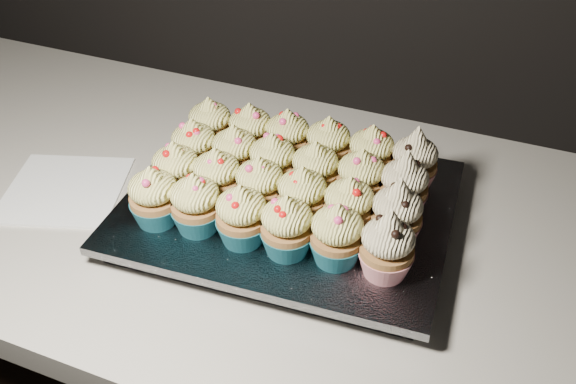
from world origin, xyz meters
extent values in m
cube|color=beige|center=(0.00, 1.70, 0.88)|extent=(2.44, 0.64, 0.04)
cube|color=white|center=(-0.27, 1.63, 0.90)|extent=(0.20, 0.20, 0.00)
cube|color=black|center=(0.05, 1.68, 0.91)|extent=(0.41, 0.32, 0.02)
cube|color=silver|center=(0.05, 1.68, 0.93)|extent=(0.44, 0.35, 0.01)
cone|color=#196777|center=(-0.08, 1.59, 0.95)|extent=(0.06, 0.06, 0.03)
ellipsoid|color=#FFF480|center=(-0.08, 1.59, 0.99)|extent=(0.06, 0.06, 0.04)
cone|color=#FFF480|center=(-0.08, 1.59, 1.01)|extent=(0.03, 0.03, 0.02)
cone|color=#196777|center=(-0.03, 1.59, 0.95)|extent=(0.06, 0.06, 0.03)
ellipsoid|color=#FFF480|center=(-0.03, 1.59, 0.99)|extent=(0.06, 0.06, 0.04)
cone|color=#FFF480|center=(-0.03, 1.59, 1.01)|extent=(0.03, 0.03, 0.02)
cone|color=#196777|center=(0.03, 1.59, 0.95)|extent=(0.06, 0.06, 0.03)
ellipsoid|color=#FFF480|center=(0.03, 1.59, 0.99)|extent=(0.06, 0.06, 0.04)
cone|color=#FFF480|center=(0.03, 1.59, 1.01)|extent=(0.03, 0.03, 0.02)
cone|color=#196777|center=(0.09, 1.60, 0.95)|extent=(0.06, 0.06, 0.03)
ellipsoid|color=#FFF480|center=(0.09, 1.60, 0.99)|extent=(0.06, 0.06, 0.04)
cone|color=#FFF480|center=(0.09, 1.60, 1.01)|extent=(0.03, 0.03, 0.02)
cone|color=#196777|center=(0.15, 1.60, 0.95)|extent=(0.06, 0.06, 0.03)
ellipsoid|color=#FFF480|center=(0.15, 1.60, 0.99)|extent=(0.06, 0.06, 0.04)
cone|color=#FFF480|center=(0.15, 1.60, 1.01)|extent=(0.03, 0.03, 0.02)
cone|color=red|center=(0.21, 1.60, 0.95)|extent=(0.06, 0.06, 0.03)
ellipsoid|color=beige|center=(0.21, 1.60, 0.99)|extent=(0.06, 0.06, 0.04)
cone|color=beige|center=(0.21, 1.60, 1.02)|extent=(0.03, 0.03, 0.03)
cone|color=#196777|center=(-0.09, 1.64, 0.95)|extent=(0.06, 0.06, 0.03)
ellipsoid|color=#FFF480|center=(-0.09, 1.64, 0.99)|extent=(0.06, 0.06, 0.04)
cone|color=#FFF480|center=(-0.09, 1.64, 1.01)|extent=(0.03, 0.03, 0.02)
cone|color=#196777|center=(-0.03, 1.65, 0.95)|extent=(0.06, 0.06, 0.03)
ellipsoid|color=#FFF480|center=(-0.03, 1.65, 0.99)|extent=(0.06, 0.06, 0.04)
cone|color=#FFF480|center=(-0.03, 1.65, 1.01)|extent=(0.03, 0.03, 0.02)
cone|color=#196777|center=(0.03, 1.65, 0.95)|extent=(0.06, 0.06, 0.03)
ellipsoid|color=#FFF480|center=(0.03, 1.65, 0.99)|extent=(0.06, 0.06, 0.04)
cone|color=#FFF480|center=(0.03, 1.65, 1.01)|extent=(0.03, 0.03, 0.02)
cone|color=#196777|center=(0.08, 1.65, 0.95)|extent=(0.06, 0.06, 0.03)
ellipsoid|color=#FFF480|center=(0.08, 1.65, 0.99)|extent=(0.06, 0.06, 0.04)
cone|color=#FFF480|center=(0.08, 1.65, 1.01)|extent=(0.03, 0.03, 0.02)
cone|color=#196777|center=(0.14, 1.66, 0.95)|extent=(0.06, 0.06, 0.03)
ellipsoid|color=#FFF480|center=(0.14, 1.66, 0.99)|extent=(0.06, 0.06, 0.04)
cone|color=#FFF480|center=(0.14, 1.66, 1.01)|extent=(0.03, 0.03, 0.02)
cone|color=red|center=(0.20, 1.66, 0.95)|extent=(0.06, 0.06, 0.03)
ellipsoid|color=beige|center=(0.20, 1.66, 0.99)|extent=(0.06, 0.06, 0.04)
cone|color=beige|center=(0.20, 1.66, 1.02)|extent=(0.03, 0.03, 0.03)
cone|color=#196777|center=(-0.09, 1.70, 0.95)|extent=(0.06, 0.06, 0.03)
ellipsoid|color=#FFF480|center=(-0.09, 1.70, 0.99)|extent=(0.06, 0.06, 0.04)
cone|color=#FFF480|center=(-0.09, 1.70, 1.01)|extent=(0.03, 0.03, 0.02)
cone|color=#196777|center=(-0.03, 1.71, 0.95)|extent=(0.06, 0.06, 0.03)
ellipsoid|color=#FFF480|center=(-0.03, 1.71, 0.99)|extent=(0.06, 0.06, 0.04)
cone|color=#FFF480|center=(-0.03, 1.71, 1.01)|extent=(0.03, 0.03, 0.02)
cone|color=#196777|center=(0.02, 1.71, 0.95)|extent=(0.06, 0.06, 0.03)
ellipsoid|color=#FFF480|center=(0.02, 1.71, 0.99)|extent=(0.06, 0.06, 0.04)
cone|color=#FFF480|center=(0.02, 1.71, 1.01)|extent=(0.03, 0.03, 0.02)
cone|color=#196777|center=(0.08, 1.71, 0.95)|extent=(0.06, 0.06, 0.03)
ellipsoid|color=#FFF480|center=(0.08, 1.71, 0.99)|extent=(0.06, 0.06, 0.04)
cone|color=#FFF480|center=(0.08, 1.71, 1.01)|extent=(0.03, 0.03, 0.02)
cone|color=#196777|center=(0.14, 1.72, 0.95)|extent=(0.06, 0.06, 0.03)
ellipsoid|color=#FFF480|center=(0.14, 1.72, 0.99)|extent=(0.06, 0.06, 0.04)
cone|color=#FFF480|center=(0.14, 1.72, 1.01)|extent=(0.03, 0.03, 0.02)
cone|color=red|center=(0.20, 1.72, 0.95)|extent=(0.06, 0.06, 0.03)
ellipsoid|color=beige|center=(0.20, 1.72, 0.99)|extent=(0.06, 0.06, 0.04)
cone|color=beige|center=(0.20, 1.72, 1.02)|extent=(0.03, 0.03, 0.03)
cone|color=#196777|center=(-0.10, 1.76, 0.95)|extent=(0.06, 0.06, 0.03)
ellipsoid|color=#FFF480|center=(-0.10, 1.76, 0.99)|extent=(0.06, 0.06, 0.04)
cone|color=#FFF480|center=(-0.10, 1.76, 1.01)|extent=(0.03, 0.03, 0.02)
cone|color=#196777|center=(-0.04, 1.77, 0.95)|extent=(0.06, 0.06, 0.03)
ellipsoid|color=#FFF480|center=(-0.04, 1.77, 0.99)|extent=(0.06, 0.06, 0.04)
cone|color=#FFF480|center=(-0.04, 1.77, 1.01)|extent=(0.03, 0.03, 0.02)
cone|color=#196777|center=(0.02, 1.77, 0.95)|extent=(0.06, 0.06, 0.03)
ellipsoid|color=#FFF480|center=(0.02, 1.77, 0.99)|extent=(0.06, 0.06, 0.04)
cone|color=#FFF480|center=(0.02, 1.77, 1.01)|extent=(0.03, 0.03, 0.02)
cone|color=#196777|center=(0.08, 1.77, 0.95)|extent=(0.06, 0.06, 0.03)
ellipsoid|color=#FFF480|center=(0.08, 1.77, 0.99)|extent=(0.06, 0.06, 0.04)
cone|color=#FFF480|center=(0.08, 1.77, 1.01)|extent=(0.03, 0.03, 0.02)
cone|color=#196777|center=(0.14, 1.78, 0.95)|extent=(0.06, 0.06, 0.03)
ellipsoid|color=#FFF480|center=(0.14, 1.78, 0.99)|extent=(0.06, 0.06, 0.04)
cone|color=#FFF480|center=(0.14, 1.78, 1.01)|extent=(0.03, 0.03, 0.02)
cone|color=red|center=(0.19, 1.78, 0.95)|extent=(0.06, 0.06, 0.03)
ellipsoid|color=beige|center=(0.19, 1.78, 0.99)|extent=(0.06, 0.06, 0.04)
cone|color=beige|center=(0.19, 1.78, 1.02)|extent=(0.03, 0.03, 0.03)
camera|label=1|loc=(0.30, 1.08, 1.46)|focal=40.00mm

